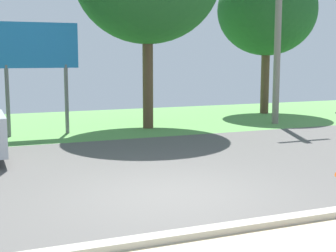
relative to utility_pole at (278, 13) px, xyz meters
name	(u,v)px	position (x,y,z in m)	size (l,w,h in m)	color
ground_plane	(123,164)	(-7.10, -4.26, -4.06)	(40.00, 22.00, 0.20)	#565451
utility_pole	(278,13)	(0.00, 0.00, 0.00)	(1.80, 0.24, 7.66)	gray
roadside_billboard	(36,53)	(-8.42, 0.62, -1.46)	(2.60, 0.12, 3.50)	slate
tree_right_mid	(267,11)	(1.46, 2.98, 0.37)	(4.19, 4.19, 6.30)	brown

